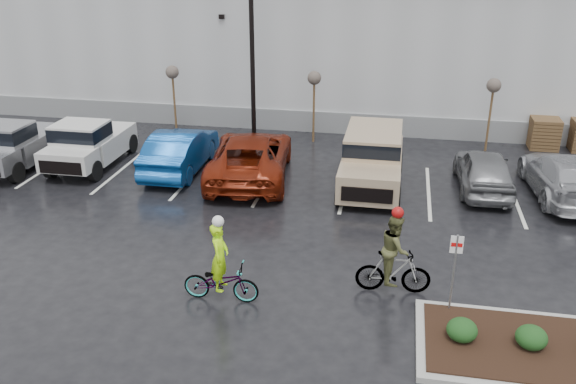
% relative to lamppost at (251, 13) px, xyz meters
% --- Properties ---
extents(ground, '(120.00, 120.00, 0.00)m').
position_rel_lamppost_xyz_m(ground, '(4.00, -12.00, -5.69)').
color(ground, black).
rests_on(ground, ground).
extents(warehouse, '(60.50, 15.50, 7.20)m').
position_rel_lamppost_xyz_m(warehouse, '(4.00, 9.99, -2.04)').
color(warehouse, '#A8ABAD').
rests_on(warehouse, ground).
extents(wooded_ridge, '(80.00, 25.00, 6.00)m').
position_rel_lamppost_xyz_m(wooded_ridge, '(4.00, 33.00, -2.69)').
color(wooded_ridge, '#243D19').
rests_on(wooded_ridge, ground).
extents(lamppost, '(0.50, 1.00, 9.22)m').
position_rel_lamppost_xyz_m(lamppost, '(0.00, 0.00, 0.00)').
color(lamppost, black).
rests_on(lamppost, ground).
extents(sapling_west, '(0.60, 0.60, 3.20)m').
position_rel_lamppost_xyz_m(sapling_west, '(-4.00, 1.00, -2.96)').
color(sapling_west, '#45331B').
rests_on(sapling_west, ground).
extents(sapling_mid, '(0.60, 0.60, 3.20)m').
position_rel_lamppost_xyz_m(sapling_mid, '(2.50, 1.00, -2.96)').
color(sapling_mid, '#45331B').
rests_on(sapling_mid, ground).
extents(sapling_east, '(0.60, 0.60, 3.20)m').
position_rel_lamppost_xyz_m(sapling_east, '(10.00, 1.00, -2.96)').
color(sapling_east, '#45331B').
rests_on(sapling_east, ground).
extents(pallet_stack_a, '(1.20, 1.20, 1.35)m').
position_rel_lamppost_xyz_m(pallet_stack_a, '(12.50, 2.00, -5.01)').
color(pallet_stack_a, '#45331B').
rests_on(pallet_stack_a, ground).
extents(shrub_a, '(0.70, 0.70, 0.52)m').
position_rel_lamppost_xyz_m(shrub_a, '(8.00, -13.00, -5.27)').
color(shrub_a, '#133615').
rests_on(shrub_a, curb_island).
extents(shrub_b, '(0.70, 0.70, 0.52)m').
position_rel_lamppost_xyz_m(shrub_b, '(9.50, -13.00, -5.27)').
color(shrub_b, '#133615').
rests_on(shrub_b, curb_island).
extents(fire_lane_sign, '(0.30, 0.05, 2.20)m').
position_rel_lamppost_xyz_m(fire_lane_sign, '(7.80, -11.80, -4.28)').
color(fire_lane_sign, gray).
rests_on(fire_lane_sign, ground).
extents(pickup_silver, '(2.10, 5.20, 1.96)m').
position_rel_lamppost_xyz_m(pickup_silver, '(-8.70, -4.10, -4.71)').
color(pickup_silver, '#9D9EA4').
rests_on(pickup_silver, ground).
extents(pickup_white, '(2.10, 5.20, 1.96)m').
position_rel_lamppost_xyz_m(pickup_white, '(-5.86, -3.41, -4.71)').
color(pickup_white, beige).
rests_on(pickup_white, ground).
extents(car_blue, '(1.87, 5.08, 1.66)m').
position_rel_lamppost_xyz_m(car_blue, '(-2.13, -3.50, -4.85)').
color(car_blue, navy).
rests_on(car_blue, ground).
extents(car_red, '(3.58, 6.48, 1.72)m').
position_rel_lamppost_xyz_m(car_red, '(0.78, -3.76, -4.83)').
color(car_red, maroon).
rests_on(car_red, ground).
extents(suv_tan, '(2.20, 5.10, 2.06)m').
position_rel_lamppost_xyz_m(suv_tan, '(5.39, -3.92, -4.66)').
color(suv_tan, tan).
rests_on(suv_tan, ground).
extents(car_grey, '(1.95, 4.55, 1.53)m').
position_rel_lamppost_xyz_m(car_grey, '(9.42, -3.36, -4.92)').
color(car_grey, slate).
rests_on(car_grey, ground).
extents(car_far_silver, '(2.57, 5.48, 1.55)m').
position_rel_lamppost_xyz_m(car_far_silver, '(12.13, -3.47, -4.91)').
color(car_far_silver, '#ABADB3').
rests_on(car_far_silver, ground).
extents(cyclist_hivis, '(1.97, 0.72, 2.38)m').
position_rel_lamppost_xyz_m(cyclist_hivis, '(2.09, -12.19, -4.95)').
color(cyclist_hivis, '#3F3F44').
rests_on(cyclist_hivis, ground).
extents(cyclist_olive, '(1.91, 0.93, 2.44)m').
position_rel_lamppost_xyz_m(cyclist_olive, '(6.39, -10.99, -4.80)').
color(cyclist_olive, '#3F3F44').
rests_on(cyclist_olive, ground).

